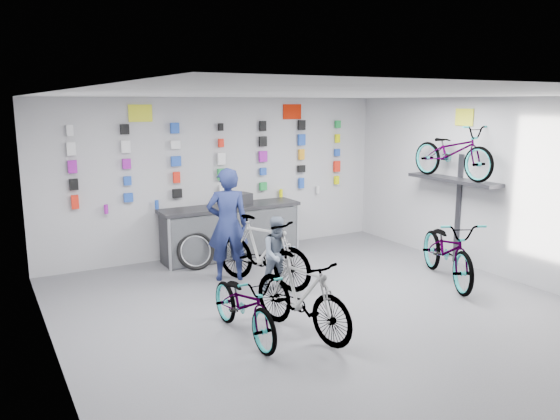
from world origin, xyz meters
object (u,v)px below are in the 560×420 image
bike_service (263,251)px  clerk (228,224)px  bike_center (301,295)px  customer (279,254)px  bike_right (448,250)px  counter (231,232)px  bike_left (244,304)px

bike_service → clerk: size_ratio=1.00×
bike_center → customer: 1.68m
bike_center → bike_right: (3.19, 0.60, 0.02)m
clerk → bike_service: bearing=142.9°
counter → bike_center: 3.73m
bike_center → clerk: 2.51m
counter → bike_right: bike_right is taller
bike_left → customer: bearing=46.3°
bike_right → customer: bearing=-175.9°
bike_service → bike_right: bearing=-50.4°
bike_left → customer: 1.81m
bike_left → bike_center: bearing=-22.2°
bike_center → bike_service: (0.46, 1.93, 0.05)m
counter → bike_center: size_ratio=1.57×
bike_service → customer: bearing=-98.0°
bike_left → counter: bearing=67.6°
bike_center → clerk: (0.10, 2.47, 0.42)m
bike_center → counter: bearing=67.3°
bike_center → clerk: bearing=75.7°
bike_right → clerk: size_ratio=1.09×
bike_service → counter: bearing=58.1°
customer → counter: bearing=99.3°
counter → bike_right: size_ratio=1.32×
clerk → customer: bearing=136.5°
counter → bike_center: bearing=-100.6°
counter → customer: customer is taller
bike_service → customer: 0.36m
bike_right → customer: (-2.63, 0.98, 0.05)m
bike_right → bike_service: size_ratio=1.09×
counter → bike_service: size_ratio=1.44×
bike_center → bike_right: bearing=-1.4°
bike_center → clerk: clerk is taller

